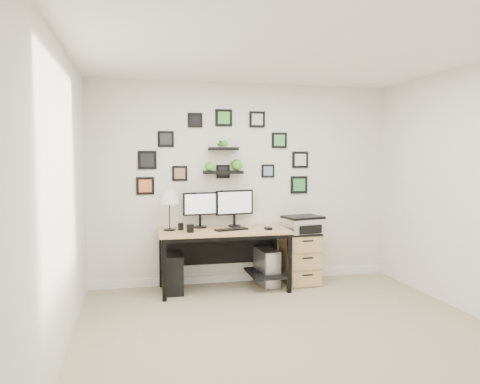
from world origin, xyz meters
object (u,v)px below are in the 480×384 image
object	(u,v)px
monitor_right	(235,205)
pc_tower_black	(174,273)
monitor_left	(200,207)
desk	(226,239)
mug	(190,228)
table_lamp	(169,198)
printer	(303,224)
file_cabinet	(300,258)
pc_tower_grey	(267,267)

from	to	relation	value
monitor_right	pc_tower_black	xyz separation A→B (m)	(-0.80, -0.19, -0.80)
monitor_left	desk	bearing A→B (deg)	-34.17
mug	pc_tower_black	world-z (taller)	mug
table_lamp	mug	xyz separation A→B (m)	(0.23, -0.21, -0.35)
table_lamp	printer	bearing A→B (deg)	-1.53
mug	printer	bearing A→B (deg)	6.22
file_cabinet	pc_tower_black	bearing A→B (deg)	-178.61
file_cabinet	printer	bearing A→B (deg)	-55.25
file_cabinet	monitor_left	bearing A→B (deg)	173.74
monitor_left	pc_tower_grey	world-z (taller)	monitor_left
monitor_left	printer	size ratio (longest dim) A/B	0.85
pc_tower_black	printer	xyz separation A→B (m)	(1.67, 0.01, 0.54)
mug	pc_tower_grey	xyz separation A→B (m)	(1.00, 0.18, -0.57)
monitor_right	table_lamp	world-z (taller)	table_lamp
pc_tower_black	file_cabinet	xyz separation A→B (m)	(1.65, 0.04, 0.10)
pc_tower_grey	mug	bearing A→B (deg)	-169.96
monitor_left	mug	distance (m)	0.43
pc_tower_grey	file_cabinet	bearing A→B (deg)	1.40
monitor_right	file_cabinet	size ratio (longest dim) A/B	0.75
monitor_right	printer	world-z (taller)	monitor_right
pc_tower_black	desk	bearing A→B (deg)	-1.03
desk	mug	distance (m)	0.51
monitor_right	mug	world-z (taller)	monitor_right
table_lamp	desk	bearing A→B (deg)	-6.36
file_cabinet	printer	world-z (taller)	printer
monitor_right	printer	distance (m)	0.92
desk	file_cabinet	xyz separation A→B (m)	(1.00, 0.06, -0.29)
printer	monitor_right	bearing A→B (deg)	168.56
file_cabinet	pc_tower_grey	bearing A→B (deg)	-178.60
desk	pc_tower_grey	world-z (taller)	desk
pc_tower_black	mug	bearing A→B (deg)	-37.24
monitor_right	table_lamp	distance (m)	0.86
pc_tower_black	pc_tower_grey	bearing A→B (deg)	1.95
pc_tower_black	pc_tower_grey	distance (m)	1.19
pc_tower_grey	printer	size ratio (longest dim) A/B	0.91
printer	pc_tower_black	bearing A→B (deg)	-179.56
desk	pc_tower_black	bearing A→B (deg)	178.40
monitor_right	pc_tower_grey	size ratio (longest dim) A/B	1.04
monitor_left	pc_tower_grey	size ratio (longest dim) A/B	0.93
pc_tower_grey	pc_tower_black	bearing A→B (deg)	-178.62
table_lamp	pc_tower_grey	world-z (taller)	table_lamp
pc_tower_grey	file_cabinet	size ratio (longest dim) A/B	0.72
pc_tower_black	monitor_left	bearing A→B (deg)	27.64
pc_tower_black	pc_tower_grey	xyz separation A→B (m)	(1.19, 0.03, -0.00)
pc_tower_grey	table_lamp	bearing A→B (deg)	178.61
desk	printer	size ratio (longest dim) A/B	3.01
pc_tower_black	monitor_right	bearing A→B (deg)	13.76
file_cabinet	printer	size ratio (longest dim) A/B	1.26
desk	printer	xyz separation A→B (m)	(1.02, 0.03, 0.15)
monitor_right	pc_tower_grey	xyz separation A→B (m)	(0.39, -0.16, -0.80)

